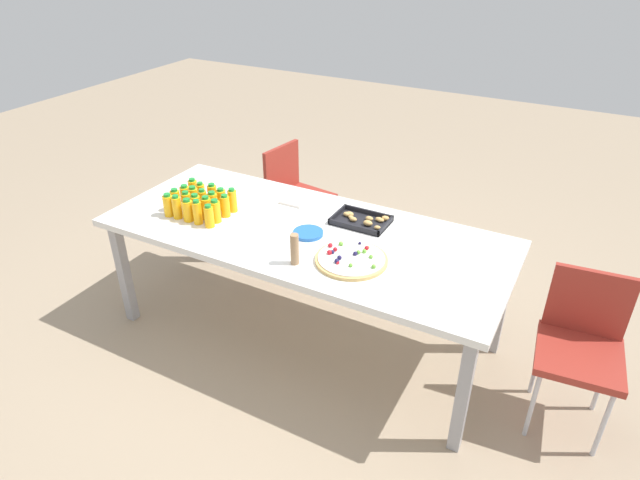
# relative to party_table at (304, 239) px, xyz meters

# --- Properties ---
(ground_plane) EXTENTS (12.00, 12.00, 0.00)m
(ground_plane) POSITION_rel_party_table_xyz_m (0.00, 0.00, -0.69)
(ground_plane) COLOR gray
(party_table) EXTENTS (2.33, 0.98, 0.75)m
(party_table) POSITION_rel_party_table_xyz_m (0.00, 0.00, 0.00)
(party_table) COLOR white
(party_table) RESTS_ON ground_plane
(chair_end) EXTENTS (0.44, 0.44, 0.83)m
(chair_end) POSITION_rel_party_table_xyz_m (1.52, 0.08, -0.19)
(chair_end) COLOR maroon
(chair_end) RESTS_ON ground_plane
(chair_far_left) EXTENTS (0.45, 0.45, 0.83)m
(chair_far_left) POSITION_rel_party_table_xyz_m (-0.60, 0.89, -0.19)
(chair_far_left) COLOR maroon
(chair_far_left) RESTS_ON ground_plane
(juice_bottle_0) EXTENTS (0.06, 0.06, 0.14)m
(juice_bottle_0) POSITION_rel_party_table_xyz_m (-0.80, -0.23, 0.12)
(juice_bottle_0) COLOR #FAAD14
(juice_bottle_0) RESTS_ON party_table
(juice_bottle_1) EXTENTS (0.05, 0.05, 0.15)m
(juice_bottle_1) POSITION_rel_party_table_xyz_m (-0.73, -0.23, 0.13)
(juice_bottle_1) COLOR #FAAD14
(juice_bottle_1) RESTS_ON party_table
(juice_bottle_2) EXTENTS (0.06, 0.06, 0.14)m
(juice_bottle_2) POSITION_rel_party_table_xyz_m (-0.65, -0.22, 0.12)
(juice_bottle_2) COLOR #F9AD14
(juice_bottle_2) RESTS_ON party_table
(juice_bottle_3) EXTENTS (0.05, 0.05, 0.15)m
(juice_bottle_3) POSITION_rel_party_table_xyz_m (-0.58, -0.22, 0.13)
(juice_bottle_3) COLOR #F9AB14
(juice_bottle_3) RESTS_ON party_table
(juice_bottle_4) EXTENTS (0.06, 0.06, 0.14)m
(juice_bottle_4) POSITION_rel_party_table_xyz_m (-0.50, -0.22, 0.12)
(juice_bottle_4) COLOR #F9AC14
(juice_bottle_4) RESTS_ON party_table
(juice_bottle_5) EXTENTS (0.06, 0.06, 0.14)m
(juice_bottle_5) POSITION_rel_party_table_xyz_m (-0.81, -0.15, 0.12)
(juice_bottle_5) COLOR #F9AF14
(juice_bottle_5) RESTS_ON party_table
(juice_bottle_6) EXTENTS (0.06, 0.06, 0.14)m
(juice_bottle_6) POSITION_rel_party_table_xyz_m (-0.72, -0.15, 0.13)
(juice_bottle_6) COLOR #F9AC14
(juice_bottle_6) RESTS_ON party_table
(juice_bottle_7) EXTENTS (0.06, 0.06, 0.14)m
(juice_bottle_7) POSITION_rel_party_table_xyz_m (-0.65, -0.15, 0.12)
(juice_bottle_7) COLOR #FAAC14
(juice_bottle_7) RESTS_ON party_table
(juice_bottle_8) EXTENTS (0.06, 0.06, 0.14)m
(juice_bottle_8) POSITION_rel_party_table_xyz_m (-0.57, -0.15, 0.13)
(juice_bottle_8) COLOR #FAAE14
(juice_bottle_8) RESTS_ON party_table
(juice_bottle_9) EXTENTS (0.06, 0.06, 0.14)m
(juice_bottle_9) POSITION_rel_party_table_xyz_m (-0.50, -0.16, 0.12)
(juice_bottle_9) COLOR #FAAE14
(juice_bottle_9) RESTS_ON party_table
(juice_bottle_10) EXTENTS (0.06, 0.06, 0.14)m
(juice_bottle_10) POSITION_rel_party_table_xyz_m (-0.80, -0.08, 0.12)
(juice_bottle_10) COLOR #F9AC14
(juice_bottle_10) RESTS_ON party_table
(juice_bottle_11) EXTENTS (0.06, 0.06, 0.15)m
(juice_bottle_11) POSITION_rel_party_table_xyz_m (-0.73, -0.08, 0.13)
(juice_bottle_11) COLOR #FAAC14
(juice_bottle_11) RESTS_ON party_table
(juice_bottle_12) EXTENTS (0.05, 0.05, 0.14)m
(juice_bottle_12) POSITION_rel_party_table_xyz_m (-0.66, -0.08, 0.13)
(juice_bottle_12) COLOR #FAAB14
(juice_bottle_12) RESTS_ON party_table
(juice_bottle_13) EXTENTS (0.06, 0.06, 0.14)m
(juice_bottle_13) POSITION_rel_party_table_xyz_m (-0.58, -0.08, 0.13)
(juice_bottle_13) COLOR #FAAB14
(juice_bottle_13) RESTS_ON party_table
(juice_bottle_14) EXTENTS (0.06, 0.06, 0.14)m
(juice_bottle_14) POSITION_rel_party_table_xyz_m (-0.50, -0.07, 0.12)
(juice_bottle_14) COLOR #F9AB14
(juice_bottle_14) RESTS_ON party_table
(juice_bottle_15) EXTENTS (0.06, 0.06, 0.15)m
(juice_bottle_15) POSITION_rel_party_table_xyz_m (-0.80, 0.00, 0.13)
(juice_bottle_15) COLOR #F9AC14
(juice_bottle_15) RESTS_ON party_table
(juice_bottle_16) EXTENTS (0.05, 0.05, 0.14)m
(juice_bottle_16) POSITION_rel_party_table_xyz_m (-0.73, -0.01, 0.13)
(juice_bottle_16) COLOR #F9AE14
(juice_bottle_16) RESTS_ON party_table
(juice_bottle_17) EXTENTS (0.06, 0.06, 0.15)m
(juice_bottle_17) POSITION_rel_party_table_xyz_m (-0.65, -0.00, 0.13)
(juice_bottle_17) COLOR #F9AC14
(juice_bottle_17) RESTS_ON party_table
(juice_bottle_18) EXTENTS (0.06, 0.06, 0.13)m
(juice_bottle_18) POSITION_rel_party_table_xyz_m (-0.58, 0.00, 0.12)
(juice_bottle_18) COLOR #F9AC14
(juice_bottle_18) RESTS_ON party_table
(juice_bottle_19) EXTENTS (0.05, 0.05, 0.15)m
(juice_bottle_19) POSITION_rel_party_table_xyz_m (-0.50, 0.00, 0.13)
(juice_bottle_19) COLOR #F9AB14
(juice_bottle_19) RESTS_ON party_table
(fruit_pizza) EXTENTS (0.38, 0.38, 0.05)m
(fruit_pizza) POSITION_rel_party_table_xyz_m (0.38, -0.17, 0.07)
(fruit_pizza) COLOR tan
(fruit_pizza) RESTS_ON party_table
(snack_tray) EXTENTS (0.32, 0.22, 0.04)m
(snack_tray) POSITION_rel_party_table_xyz_m (0.25, 0.24, 0.07)
(snack_tray) COLOR black
(snack_tray) RESTS_ON party_table
(plate_stack) EXTENTS (0.17, 0.17, 0.02)m
(plate_stack) POSITION_rel_party_table_xyz_m (0.05, -0.04, 0.07)
(plate_stack) COLOR blue
(plate_stack) RESTS_ON party_table
(napkin_stack) EXTENTS (0.15, 0.15, 0.02)m
(napkin_stack) POSITION_rel_party_table_xyz_m (-0.23, 0.29, 0.07)
(napkin_stack) COLOR white
(napkin_stack) RESTS_ON party_table
(cardboard_tube) EXTENTS (0.04, 0.04, 0.17)m
(cardboard_tube) POSITION_rel_party_table_xyz_m (0.13, -0.33, 0.14)
(cardboard_tube) COLOR #9E7A56
(cardboard_tube) RESTS_ON party_table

